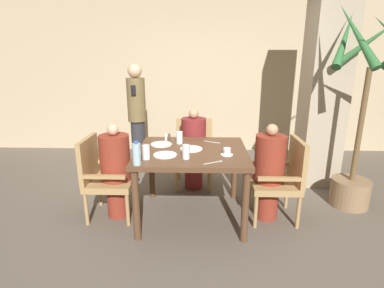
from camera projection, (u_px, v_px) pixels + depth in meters
The scene contains 24 objects.
ground_plane at pixel (192, 215), 3.36m from camera, with size 16.00×16.00×0.00m, color #60564C.
wall_back at pixel (196, 75), 5.41m from camera, with size 8.00×0.06×2.80m.
pillar_stone at pixel (325, 86), 3.93m from camera, with size 0.50×0.50×2.70m.
dining_table at pixel (192, 159), 3.17m from camera, with size 1.15×1.05×0.77m.
chair_left_side at pixel (103, 175), 3.26m from camera, with size 0.50×0.50×0.89m.
diner_in_left_chair at pixel (116, 170), 3.24m from camera, with size 0.32×0.32×1.05m.
chair_far_side at pixel (194, 150), 4.11m from camera, with size 0.50×0.50×0.89m.
diner_in_far_chair at pixel (194, 148), 3.95m from camera, with size 0.32×0.32×1.08m.
chair_right_side at pixel (282, 177), 3.20m from camera, with size 0.50×0.50×0.89m.
diner_in_right_chair at pixel (269, 171), 3.19m from camera, with size 0.32×0.32×1.06m.
standing_host at pixel (137, 114), 4.60m from camera, with size 0.28×0.31×1.62m.
potted_palm at pixel (359, 137), 3.37m from camera, with size 0.89×0.91×2.27m.
plate_main_left at pixel (161, 144), 3.33m from camera, with size 0.24×0.24×0.01m.
plate_main_right at pixel (165, 155), 2.97m from camera, with size 0.24×0.24×0.01m.
plate_dessert_center at pixel (191, 149), 3.17m from camera, with size 0.24×0.24×0.01m.
teacup_with_saucer at pixel (227, 152), 2.98m from camera, with size 0.12×0.12×0.07m.
water_bottle at pixel (137, 154), 2.69m from camera, with size 0.07×0.07×0.22m.
glass_tall_near at pixel (146, 152), 2.85m from camera, with size 0.07×0.07×0.14m.
glass_tall_mid at pixel (179, 138), 3.36m from camera, with size 0.07×0.07×0.14m.
glass_tall_far at pixel (186, 152), 2.86m from camera, with size 0.07×0.07×0.14m.
salt_shaker at pixel (166, 137), 3.49m from camera, with size 0.03×0.03×0.08m.
pepper_shaker at pixel (169, 137), 3.49m from camera, with size 0.03×0.03×0.08m.
fork_beside_plate at pixel (215, 162), 2.78m from camera, with size 0.18×0.11×0.00m.
knife_beside_plate at pixel (213, 142), 3.43m from camera, with size 0.19×0.11×0.00m.
Camera 1 is at (0.09, -3.00, 1.72)m, focal length 28.00 mm.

